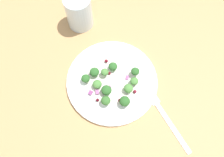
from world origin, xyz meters
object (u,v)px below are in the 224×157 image
(broccoli_floret_1, at_px, (97,84))
(fork, at_px, (166,118))
(broccoli_floret_2, at_px, (105,72))
(water_glass, at_px, (79,11))
(broccoli_floret_0, at_px, (86,79))
(plate, at_px, (112,81))

(broccoli_floret_1, distance_m, fork, 0.21)
(broccoli_floret_2, height_order, water_glass, water_glass)
(broccoli_floret_1, bearing_deg, broccoli_floret_0, -46.46)
(fork, bearing_deg, water_glass, -70.89)
(plate, xyz_separation_m, broccoli_floret_0, (0.07, -0.02, 0.02))
(broccoli_floret_0, distance_m, fork, 0.24)
(broccoli_floret_1, height_order, broccoli_floret_2, broccoli_floret_2)
(broccoli_floret_1, xyz_separation_m, broccoli_floret_2, (-0.03, -0.03, 0.00))
(broccoli_floret_0, height_order, fork, broccoli_floret_0)
(broccoli_floret_2, bearing_deg, plate, 120.91)
(plate, relative_size, broccoli_floret_2, 11.85)
(broccoli_floret_0, distance_m, broccoli_floret_2, 0.06)
(water_glass, bearing_deg, broccoli_floret_1, 85.34)
(water_glass, bearing_deg, broccoli_floret_2, 93.33)
(broccoli_floret_0, xyz_separation_m, water_glass, (-0.04, -0.20, 0.03))
(plate, bearing_deg, fork, 125.33)
(broccoli_floret_0, xyz_separation_m, fork, (-0.17, 0.17, -0.03))
(plate, distance_m, fork, 0.18)
(broccoli_floret_2, bearing_deg, fork, 124.76)
(broccoli_floret_0, height_order, broccoli_floret_1, same)
(plate, bearing_deg, water_glass, -83.60)
(broccoli_floret_0, bearing_deg, broccoli_floret_2, 179.73)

